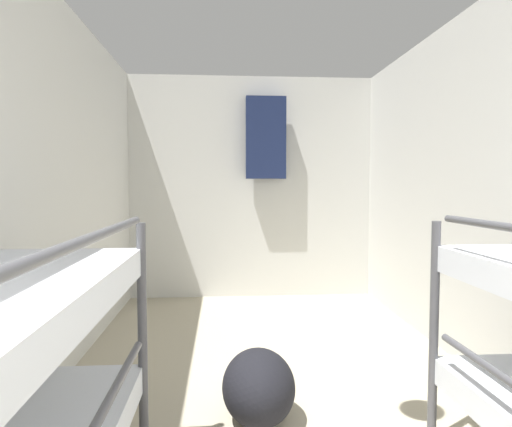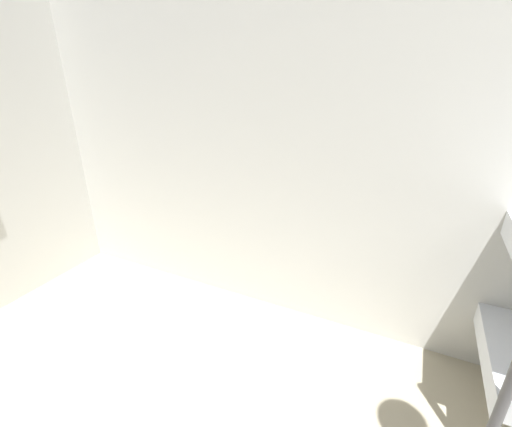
# 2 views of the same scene
# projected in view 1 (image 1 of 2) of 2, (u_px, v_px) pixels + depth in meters

# --- Properties ---
(wall_left) EXTENTS (0.06, 5.46, 2.50)m
(wall_left) POSITION_uv_depth(u_px,v_px,m) (20.00, 190.00, 2.42)
(wall_left) COLOR silver
(wall_left) RESTS_ON ground_plane
(wall_back) EXTENTS (2.86, 0.06, 2.50)m
(wall_back) POSITION_uv_depth(u_px,v_px,m) (251.00, 188.00, 5.21)
(wall_back) COLOR silver
(wall_back) RESTS_ON ground_plane
(duffel_bag) EXTENTS (0.39, 0.50, 0.39)m
(duffel_bag) POSITION_uv_depth(u_px,v_px,m) (259.00, 387.00, 2.44)
(duffel_bag) COLOR black
(duffel_bag) RESTS_ON ground_plane
(hanging_coat) EXTENTS (0.44, 0.12, 0.90)m
(hanging_coat) POSITION_uv_depth(u_px,v_px,m) (266.00, 138.00, 5.04)
(hanging_coat) COLOR #192347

